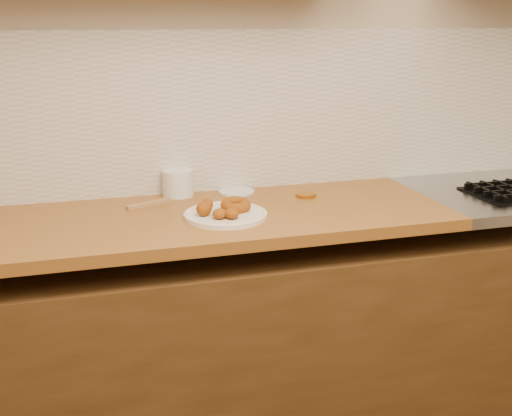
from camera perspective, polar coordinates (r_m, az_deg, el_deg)
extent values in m
cube|color=tan|center=(2.49, 1.54, 12.18)|extent=(4.00, 0.02, 2.70)
cube|color=#523419|center=(2.47, 3.60, -11.29)|extent=(3.60, 0.60, 0.77)
cube|color=brown|center=(2.16, -12.65, -1.65)|extent=(2.30, 0.62, 0.04)
cube|color=beige|center=(2.49, 1.60, 8.72)|extent=(3.60, 0.02, 0.60)
cube|color=black|center=(2.59, 21.35, 1.17)|extent=(0.26, 0.26, 0.01)
cube|color=black|center=(2.53, 19.76, 1.36)|extent=(0.01, 0.24, 0.02)
cube|color=black|center=(2.57, 20.85, 1.45)|extent=(0.01, 0.24, 0.02)
cube|color=black|center=(2.56, 21.78, 1.33)|extent=(0.24, 0.01, 0.02)
cube|color=black|center=(2.61, 20.99, 1.66)|extent=(0.24, 0.01, 0.02)
cube|color=black|center=(2.66, 20.22, 1.99)|extent=(0.24, 0.01, 0.02)
cylinder|color=silver|center=(2.14, -2.72, -0.63)|extent=(0.28, 0.28, 0.02)
torus|color=#833502|center=(2.16, -1.84, 0.27)|extent=(0.12, 0.12, 0.05)
ellipsoid|color=#833502|center=(2.17, -4.35, 0.32)|extent=(0.05, 0.06, 0.04)
ellipsoid|color=#833502|center=(2.10, -4.65, -0.07)|extent=(0.07, 0.07, 0.05)
ellipsoid|color=#833502|center=(2.07, -3.27, -0.51)|extent=(0.07, 0.07, 0.03)
ellipsoid|color=#833502|center=(2.07, -2.17, -0.46)|extent=(0.05, 0.06, 0.04)
cylinder|color=silver|center=(2.41, -6.97, 2.23)|extent=(0.14, 0.14, 0.10)
cylinder|color=silver|center=(2.44, -1.74, 1.46)|extent=(0.14, 0.14, 0.01)
cylinder|color=#B17419|center=(2.39, 4.45, 1.16)|extent=(0.08, 0.08, 0.01)
cube|color=#987247|center=(2.30, -9.53, 0.37)|extent=(0.16, 0.08, 0.01)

